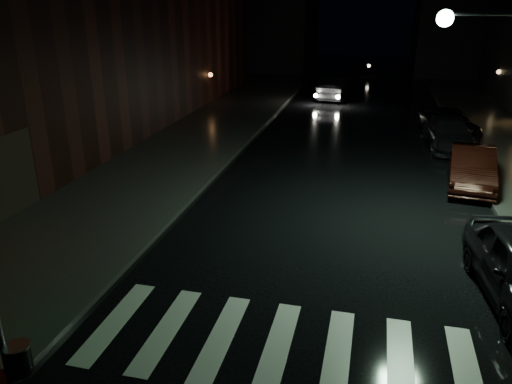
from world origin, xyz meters
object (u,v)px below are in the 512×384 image
Objects in this scene: parked_car_c at (449,133)px; oncoming_car at (336,87)px; parked_car_b at (472,167)px; parked_car_d at (449,124)px.

parked_car_c is 0.97× the size of oncoming_car.
parked_car_b is 5.40m from parked_car_c.
parked_car_d is at bearing 80.34° from parked_car_c.
oncoming_car reaches higher than parked_car_d.
parked_car_d is (0.01, 7.48, -0.03)m from parked_car_b.
parked_car_b is at bearing -97.90° from parked_car_d.
parked_car_d is (0.22, 2.08, -0.00)m from parked_car_c.
parked_car_b is 7.48m from parked_car_d.
oncoming_car is at bearing 116.98° from parked_car_d.
parked_car_b is 0.89× the size of parked_car_d.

